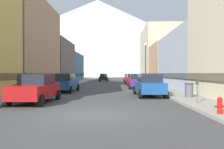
{
  "coord_description": "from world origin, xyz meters",
  "views": [
    {
      "loc": [
        1.12,
        -9.4,
        1.83
      ],
      "look_at": [
        0.46,
        34.11,
        1.6
      ],
      "focal_mm": 34.14,
      "sensor_mm": 36.0,
      "label": 1
    }
  ],
  "objects": [
    {
      "name": "storefront_left_1",
      "position": [
        -11.91,
        17.21,
        5.29
      ],
      "size": [
        9.11,
        13.01,
        10.93
      ],
      "color": "tan",
      "rests_on": "ground"
    },
    {
      "name": "potted_plant_1",
      "position": [
        -7.0,
        7.78,
        0.6
      ],
      "size": [
        0.49,
        0.49,
        0.84
      ],
      "color": "gray",
      "rests_on": "sidewalk_left"
    },
    {
      "name": "storefront_right_2",
      "position": [
        10.99,
        27.14,
        3.28
      ],
      "size": [
        7.29,
        8.62,
        6.81
      ],
      "color": "tan",
      "rests_on": "ground"
    },
    {
      "name": "trash_bin_right",
      "position": [
        6.35,
        5.73,
        0.64
      ],
      "size": [
        0.59,
        0.59,
        0.98
      ],
      "color": "#4C5156",
      "rests_on": "sidewalk_right"
    },
    {
      "name": "mountain_backdrop",
      "position": [
        -21.09,
        260.0,
        47.44
      ],
      "size": [
        343.48,
        343.48,
        94.88
      ],
      "primitive_type": "cone",
      "color": "silver",
      "rests_on": "ground"
    },
    {
      "name": "car_right_1",
      "position": [
        3.8,
        16.54,
        0.9
      ],
      "size": [
        2.24,
        4.48,
        1.78
      ],
      "color": "#591E72",
      "rests_on": "ground"
    },
    {
      "name": "sidewalk_right",
      "position": [
        6.25,
        35.0,
        0.07
      ],
      "size": [
        2.5,
        100.0,
        0.15
      ],
      "primitive_type": "cube",
      "color": "gray",
      "rests_on": "ground"
    },
    {
      "name": "storefront_left_2",
      "position": [
        -12.46,
        30.11,
        3.82
      ],
      "size": [
        10.23,
        11.67,
        7.92
      ],
      "color": "#66605B",
      "rests_on": "ground"
    },
    {
      "name": "pedestrian_0",
      "position": [
        6.25,
        26.33,
        0.9
      ],
      "size": [
        0.36,
        0.36,
        1.63
      ],
      "color": "#333338",
      "rests_on": "sidewalk_right"
    },
    {
      "name": "car_right_2",
      "position": [
        3.8,
        24.3,
        0.9
      ],
      "size": [
        2.21,
        4.46,
        1.78
      ],
      "color": "#9E1111",
      "rests_on": "ground"
    },
    {
      "name": "parking_meter_near",
      "position": [
        5.75,
        2.67,
        1.01
      ],
      "size": [
        0.14,
        0.1,
        1.33
      ],
      "color": "#595960",
      "rests_on": "sidewalk_right"
    },
    {
      "name": "car_driving_0",
      "position": [
        -1.6,
        40.4,
        0.9
      ],
      "size": [
        2.06,
        4.4,
        1.78
      ],
      "color": "black",
      "rests_on": "ground"
    },
    {
      "name": "car_right_0",
      "position": [
        3.8,
        7.55,
        0.9
      ],
      "size": [
        2.19,
        4.46,
        1.78
      ],
      "color": "#19478C",
      "rests_on": "ground"
    },
    {
      "name": "potted_plant_2",
      "position": [
        -7.0,
        14.38,
        0.7
      ],
      "size": [
        0.63,
        0.63,
        0.96
      ],
      "color": "#4C4C51",
      "rests_on": "sidewalk_left"
    },
    {
      "name": "car_left_0",
      "position": [
        -3.8,
        3.79,
        0.9
      ],
      "size": [
        2.12,
        4.43,
        1.78
      ],
      "color": "#9E1111",
      "rests_on": "ground"
    },
    {
      "name": "storefront_right_3",
      "position": [
        11.38,
        38.63,
        5.78
      ],
      "size": [
        8.07,
        13.2,
        11.92
      ],
      "color": "beige",
      "rests_on": "ground"
    },
    {
      "name": "streetlamp_right",
      "position": [
        5.35,
        20.31,
        3.99
      ],
      "size": [
        0.36,
        0.36,
        5.86
      ],
      "color": "black",
      "rests_on": "sidewalk_right"
    },
    {
      "name": "car_right_3",
      "position": [
        3.8,
        31.9,
        0.9
      ],
      "size": [
        2.08,
        4.41,
        1.78
      ],
      "color": "#9E1111",
      "rests_on": "ground"
    },
    {
      "name": "storefront_left_3",
      "position": [
        -10.89,
        42.42,
        3.19
      ],
      "size": [
        7.08,
        12.45,
        6.63
      ],
      "color": "slate",
      "rests_on": "ground"
    },
    {
      "name": "fire_hydrant_near",
      "position": [
        5.45,
        -0.55,
        0.53
      ],
      "size": [
        0.4,
        0.22,
        0.7
      ],
      "color": "red",
      "rests_on": "sidewalk_right"
    },
    {
      "name": "ground_plane",
      "position": [
        0.0,
        0.0,
        0.0
      ],
      "size": [
        400.0,
        400.0,
        0.0
      ],
      "primitive_type": "plane",
      "color": "#404040"
    },
    {
      "name": "potted_plant_0",
      "position": [
        -7.0,
        12.57,
        0.74
      ],
      "size": [
        0.73,
        0.73,
        1.0
      ],
      "color": "brown",
      "rests_on": "sidewalk_left"
    },
    {
      "name": "storefront_right_1",
      "position": [
        11.81,
        15.9,
        3.2
      ],
      "size": [
        8.91,
        12.88,
        6.64
      ],
      "color": "#99A5B2",
      "rests_on": "ground"
    },
    {
      "name": "sidewalk_left",
      "position": [
        -6.25,
        35.0,
        0.07
      ],
      "size": [
        2.5,
        100.0,
        0.15
      ],
      "primitive_type": "cube",
      "color": "gray",
      "rests_on": "ground"
    },
    {
      "name": "car_left_1",
      "position": [
        -3.8,
        11.38,
        0.9
      ],
      "size": [
        2.16,
        4.45,
        1.78
      ],
      "color": "#19478C",
      "rests_on": "ground"
    }
  ]
}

